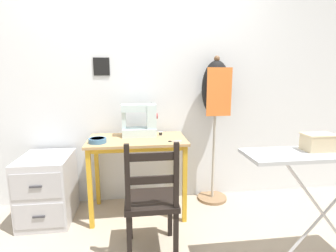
{
  "coord_description": "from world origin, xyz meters",
  "views": [
    {
      "loc": [
        -0.02,
        -2.2,
        1.37
      ],
      "look_at": [
        0.3,
        0.24,
        0.89
      ],
      "focal_mm": 28.0,
      "sensor_mm": 36.0,
      "label": 1
    }
  ],
  "objects_px": {
    "fabric_bowl": "(98,140)",
    "dress_form": "(216,98)",
    "wooden_chair": "(151,201)",
    "storage_box": "(318,142)",
    "scissors": "(173,141)",
    "thread_spool_near_machine": "(161,134)",
    "ironing_board": "(330,159)",
    "sewing_machine": "(141,121)",
    "filing_cabinet": "(48,188)"
  },
  "relations": [
    {
      "from": "thread_spool_near_machine",
      "to": "filing_cabinet",
      "type": "bearing_deg",
      "value": -173.97
    },
    {
      "from": "thread_spool_near_machine",
      "to": "filing_cabinet",
      "type": "xyz_separation_m",
      "value": [
        -1.1,
        -0.12,
        -0.47
      ]
    },
    {
      "from": "dress_form",
      "to": "storage_box",
      "type": "height_order",
      "value": "dress_form"
    },
    {
      "from": "wooden_chair",
      "to": "storage_box",
      "type": "relative_size",
      "value": 4.63
    },
    {
      "from": "sewing_machine",
      "to": "fabric_bowl",
      "type": "relative_size",
      "value": 2.2
    },
    {
      "from": "sewing_machine",
      "to": "filing_cabinet",
      "type": "bearing_deg",
      "value": -172.61
    },
    {
      "from": "sewing_machine",
      "to": "scissors",
      "type": "xyz_separation_m",
      "value": [
        0.28,
        -0.27,
        -0.15
      ]
    },
    {
      "from": "filing_cabinet",
      "to": "ironing_board",
      "type": "height_order",
      "value": "ironing_board"
    },
    {
      "from": "scissors",
      "to": "wooden_chair",
      "type": "xyz_separation_m",
      "value": [
        -0.23,
        -0.46,
        -0.34
      ]
    },
    {
      "from": "sewing_machine",
      "to": "dress_form",
      "type": "xyz_separation_m",
      "value": [
        0.78,
        0.07,
        0.21
      ]
    },
    {
      "from": "dress_form",
      "to": "storage_box",
      "type": "relative_size",
      "value": 7.9
    },
    {
      "from": "scissors",
      "to": "storage_box",
      "type": "height_order",
      "value": "storage_box"
    },
    {
      "from": "fabric_bowl",
      "to": "storage_box",
      "type": "distance_m",
      "value": 1.74
    },
    {
      "from": "thread_spool_near_machine",
      "to": "storage_box",
      "type": "relative_size",
      "value": 0.21
    },
    {
      "from": "wooden_chair",
      "to": "dress_form",
      "type": "xyz_separation_m",
      "value": [
        0.73,
        0.8,
        0.7
      ]
    },
    {
      "from": "sewing_machine",
      "to": "scissors",
      "type": "distance_m",
      "value": 0.41
    },
    {
      "from": "fabric_bowl",
      "to": "filing_cabinet",
      "type": "height_order",
      "value": "fabric_bowl"
    },
    {
      "from": "scissors",
      "to": "sewing_machine",
      "type": "bearing_deg",
      "value": 136.19
    },
    {
      "from": "dress_form",
      "to": "ironing_board",
      "type": "xyz_separation_m",
      "value": [
        0.43,
        -1.14,
        -0.31
      ]
    },
    {
      "from": "wooden_chair",
      "to": "storage_box",
      "type": "height_order",
      "value": "storage_box"
    },
    {
      "from": "filing_cabinet",
      "to": "dress_form",
      "type": "bearing_deg",
      "value": 6.33
    },
    {
      "from": "fabric_bowl",
      "to": "sewing_machine",
      "type": "bearing_deg",
      "value": 29.28
    },
    {
      "from": "scissors",
      "to": "dress_form",
      "type": "bearing_deg",
      "value": 33.84
    },
    {
      "from": "fabric_bowl",
      "to": "wooden_chair",
      "type": "distance_m",
      "value": 0.76
    },
    {
      "from": "filing_cabinet",
      "to": "storage_box",
      "type": "height_order",
      "value": "storage_box"
    },
    {
      "from": "filing_cabinet",
      "to": "storage_box",
      "type": "distance_m",
      "value": 2.32
    },
    {
      "from": "fabric_bowl",
      "to": "ironing_board",
      "type": "height_order",
      "value": "ironing_board"
    },
    {
      "from": "wooden_chair",
      "to": "fabric_bowl",
      "type": "bearing_deg",
      "value": 131.62
    },
    {
      "from": "scissors",
      "to": "filing_cabinet",
      "type": "relative_size",
      "value": 0.21
    },
    {
      "from": "ironing_board",
      "to": "scissors",
      "type": "bearing_deg",
      "value": 139.17
    },
    {
      "from": "sewing_machine",
      "to": "fabric_bowl",
      "type": "distance_m",
      "value": 0.48
    },
    {
      "from": "filing_cabinet",
      "to": "ironing_board",
      "type": "distance_m",
      "value": 2.37
    },
    {
      "from": "fabric_bowl",
      "to": "wooden_chair",
      "type": "xyz_separation_m",
      "value": [
        0.45,
        -0.5,
        -0.36
      ]
    },
    {
      "from": "storage_box",
      "to": "ironing_board",
      "type": "bearing_deg",
      "value": -23.01
    },
    {
      "from": "dress_form",
      "to": "ironing_board",
      "type": "distance_m",
      "value": 1.26
    },
    {
      "from": "scissors",
      "to": "storage_box",
      "type": "distance_m",
      "value": 1.17
    },
    {
      "from": "fabric_bowl",
      "to": "dress_form",
      "type": "relative_size",
      "value": 0.1
    },
    {
      "from": "thread_spool_near_machine",
      "to": "ironing_board",
      "type": "height_order",
      "value": "ironing_board"
    },
    {
      "from": "ironing_board",
      "to": "storage_box",
      "type": "height_order",
      "value": "storage_box"
    },
    {
      "from": "fabric_bowl",
      "to": "storage_box",
      "type": "relative_size",
      "value": 0.8
    },
    {
      "from": "sewing_machine",
      "to": "wooden_chair",
      "type": "height_order",
      "value": "sewing_machine"
    },
    {
      "from": "scissors",
      "to": "ironing_board",
      "type": "xyz_separation_m",
      "value": [
        0.93,
        -0.8,
        0.05
      ]
    },
    {
      "from": "thread_spool_near_machine",
      "to": "ironing_board",
      "type": "xyz_separation_m",
      "value": [
        1.02,
        -1.07,
        0.04
      ]
    },
    {
      "from": "thread_spool_near_machine",
      "to": "wooden_chair",
      "type": "relative_size",
      "value": 0.05
    },
    {
      "from": "thread_spool_near_machine",
      "to": "dress_form",
      "type": "height_order",
      "value": "dress_form"
    },
    {
      "from": "wooden_chair",
      "to": "storage_box",
      "type": "distance_m",
      "value": 1.24
    },
    {
      "from": "filing_cabinet",
      "to": "dress_form",
      "type": "height_order",
      "value": "dress_form"
    },
    {
      "from": "scissors",
      "to": "thread_spool_near_machine",
      "type": "distance_m",
      "value": 0.28
    },
    {
      "from": "filing_cabinet",
      "to": "dress_form",
      "type": "relative_size",
      "value": 0.4
    },
    {
      "from": "fabric_bowl",
      "to": "filing_cabinet",
      "type": "relative_size",
      "value": 0.25
    }
  ]
}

